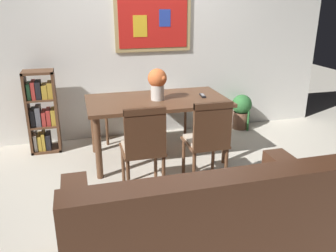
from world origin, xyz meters
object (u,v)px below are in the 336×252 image
Objects in this scene: dining_table at (157,107)px; flower_vase at (158,82)px; dining_chair_near_left at (144,143)px; potted_ivy at (242,110)px; dining_chair_far_right at (169,95)px; leather_couch at (199,228)px; tv_remote at (203,95)px; dining_chair_far_left at (116,100)px; dining_chair_near_right at (208,136)px; bookshelf at (42,113)px.

dining_table is 0.30m from flower_vase.
potted_ivy is (1.76, 1.47, -0.26)m from dining_chair_near_left.
potted_ivy is 1.49× the size of flower_vase.
flower_vase is at bearing -87.62° from dining_table.
dining_chair_far_right is at bearing 171.72° from potted_ivy.
dining_chair_far_right is at bearing 79.10° from leather_couch.
tv_remote is (0.70, 1.84, 0.43)m from leather_couch.
dining_chair_far_right is 0.51× the size of leather_couch.
dining_chair_far_left is 1.00× the size of dining_chair_far_right.
dining_chair_far_left reaches higher than dining_table.
potted_ivy is at bearing 25.23° from dining_table.
leather_couch is (0.17, -1.07, -0.23)m from dining_chair_near_left.
dining_chair_near_right is (0.70, -1.58, 0.00)m from dining_chair_far_left.
dining_table reaches higher than potted_ivy.
bookshelf is (-1.68, -0.26, -0.04)m from dining_chair_far_right.
dining_table is 0.87m from dining_chair_near_left.
tv_remote reaches higher than dining_table.
potted_ivy is at bearing 39.95° from dining_chair_near_left.
flower_vase is at bearing 113.09° from dining_chair_near_right.
bookshelf is at bearing 125.96° from dining_chair_near_left.
dining_chair_near_left and dining_chair_near_right have the same top height.
leather_couch is at bearing -94.75° from dining_table.
dining_chair_near_left is 2.31m from potted_ivy.
dining_chair_near_left is 1.00× the size of dining_chair_far_right.
flower_vase reaches higher than dining_table.
flower_vase reaches higher than leather_couch.
dining_chair_near_right is 5.68× the size of tv_remote.
dining_chair_near_right is 1.71× the size of potted_ivy.
dining_chair_far_left is 1.00× the size of dining_chair_near_right.
dining_chair_far_left is at bearing 114.84° from flower_vase.
tv_remote is (-0.89, -0.70, 0.47)m from potted_ivy.
potted_ivy is 1.22m from tv_remote.
dining_chair_near_right is at bearing -66.91° from flower_vase.
dining_table is 1.45m from bookshelf.
bookshelf reaches higher than dining_chair_far_right.
dining_chair_far_right reaches higher than tv_remote.
dining_chair_far_right is 1.11m from potted_ivy.
dining_chair_near_left reaches higher than dining_table.
dining_table is at bearing 85.25° from leather_couch.
flower_vase is 0.58m from tv_remote.
dining_chair_far_left is at bearing 115.44° from dining_table.
tv_remote is at bearing 41.62° from dining_chair_near_left.
flower_vase is at bearing 67.22° from dining_chair_near_left.
dining_chair_near_right reaches higher than tv_remote.
flower_vase is at bearing -24.39° from bookshelf.
dining_chair_near_right is 0.92m from flower_vase.
dining_chair_far_right reaches higher than dining_table.
dining_table is 1.76× the size of dining_chair_far_right.
dining_chair_near_left reaches higher than leather_couch.
flower_vase is (-0.33, 0.76, 0.40)m from dining_chair_near_right.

